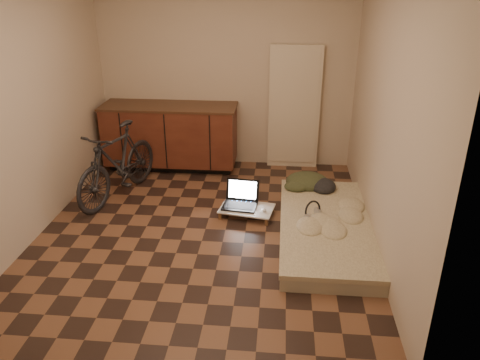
# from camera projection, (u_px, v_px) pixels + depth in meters

# --- Properties ---
(room_shell) EXTENTS (3.50, 4.00, 2.60)m
(room_shell) POSITION_uv_depth(u_px,v_px,m) (202.00, 113.00, 4.57)
(room_shell) COLOR brown
(room_shell) RESTS_ON ground
(cabinets) EXTENTS (1.84, 0.62, 0.91)m
(cabinets) POSITION_uv_depth(u_px,v_px,m) (171.00, 136.00, 6.52)
(cabinets) COLOR black
(cabinets) RESTS_ON ground
(appliance_panel) EXTENTS (0.70, 0.10, 1.70)m
(appliance_panel) POSITION_uv_depth(u_px,v_px,m) (294.00, 108.00, 6.43)
(appliance_panel) COLOR beige
(appliance_panel) RESTS_ON ground
(bicycle) EXTENTS (0.91, 1.61, 1.00)m
(bicycle) POSITION_uv_depth(u_px,v_px,m) (117.00, 159.00, 5.63)
(bicycle) COLOR black
(bicycle) RESTS_ON ground
(futon) EXTENTS (0.98, 2.04, 0.18)m
(futon) POSITION_uv_depth(u_px,v_px,m) (327.00, 228.00, 4.94)
(futon) COLOR #A9A187
(futon) RESTS_ON ground
(clothing_pile) EXTENTS (0.55, 0.46, 0.22)m
(clothing_pile) POSITION_uv_depth(u_px,v_px,m) (311.00, 178.00, 5.66)
(clothing_pile) COLOR #323821
(clothing_pile) RESTS_ON futon
(headphones) EXTENTS (0.34, 0.33, 0.17)m
(headphones) POSITION_uv_depth(u_px,v_px,m) (313.00, 210.00, 4.95)
(headphones) COLOR black
(headphones) RESTS_ON futon
(lap_desk) EXTENTS (0.66, 0.48, 0.10)m
(lap_desk) POSITION_uv_depth(u_px,v_px,m) (247.00, 209.00, 5.34)
(lap_desk) COLOR brown
(lap_desk) RESTS_ON ground
(laptop) EXTENTS (0.42, 0.39, 0.26)m
(laptop) POSITION_uv_depth(u_px,v_px,m) (241.00, 201.00, 5.39)
(laptop) COLOR black
(laptop) RESTS_ON lap_desk
(mouse) EXTENTS (0.07, 0.09, 0.03)m
(mouse) POSITION_uv_depth(u_px,v_px,m) (264.00, 210.00, 5.26)
(mouse) COLOR white
(mouse) RESTS_ON lap_desk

